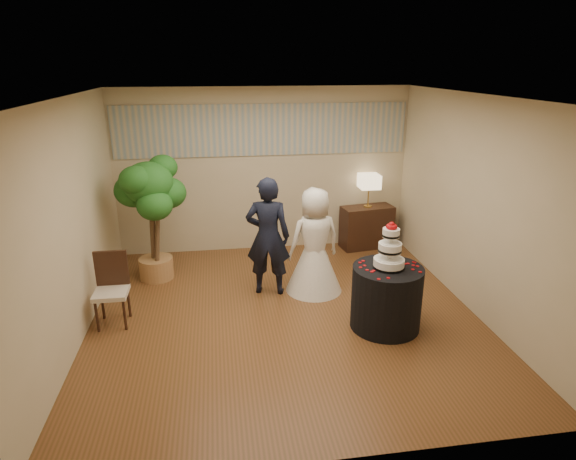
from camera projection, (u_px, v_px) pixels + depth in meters
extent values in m
cube|color=brown|center=(285.00, 315.00, 6.38)|extent=(5.00, 5.00, 0.00)
cube|color=white|center=(285.00, 97.00, 5.45)|extent=(5.00, 5.00, 0.00)
cube|color=#C0B08E|center=(264.00, 171.00, 8.25)|extent=(5.00, 0.06, 2.80)
cube|color=#C0B08E|center=(333.00, 314.00, 3.58)|extent=(5.00, 0.06, 2.80)
cube|color=#C0B08E|center=(71.00, 224.00, 5.56)|extent=(0.06, 5.00, 2.80)
cube|color=#C0B08E|center=(474.00, 206.00, 6.27)|extent=(0.06, 5.00, 2.80)
cube|color=#9EA196|center=(263.00, 130.00, 8.00)|extent=(4.90, 0.02, 0.85)
imported|color=black|center=(268.00, 237.00, 6.74)|extent=(0.69, 0.53, 1.71)
imported|color=white|center=(315.00, 241.00, 6.83)|extent=(0.96, 0.96, 1.54)
cylinder|color=black|center=(386.00, 297.00, 5.97)|extent=(1.10, 1.10, 0.81)
cube|color=black|center=(367.00, 227.00, 8.60)|extent=(0.96, 0.53, 0.76)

